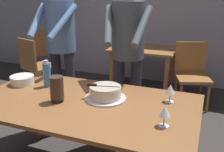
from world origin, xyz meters
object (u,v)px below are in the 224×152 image
Objects in this scene: wine_glass_far at (165,112)px; background_chair_2 at (43,50)px; cake_knife at (97,85)px; person_standing_beside at (61,40)px; water_bottle at (47,75)px; background_table at (143,58)px; person_cutting_cake at (128,46)px; background_chair_3 at (192,72)px; wine_glass_near at (170,90)px; cake_on_platter at (105,93)px; plate_stack at (22,80)px; background_chair_1 at (36,64)px; hurricane_lamp at (57,89)px; main_dining_table at (84,112)px.

wine_glass_far is 3.77m from background_chair_2.
person_standing_beside reaches higher than cake_knife.
water_bottle reaches higher than background_table.
person_cutting_cake reaches higher than cake_knife.
background_chair_2 and background_chair_3 have the same top height.
wine_glass_near is 0.16× the size of background_chair_3.
cake_knife is 0.16× the size of person_cutting_cake.
cake_on_platter is at bearing 13.75° from cake_knife.
plate_stack is 0.24× the size of background_chair_1.
background_chair_1 is (-1.43, 1.59, -0.37)m from hurricane_lamp.
cake_knife is 1.86× the size of wine_glass_near.
background_chair_1 is at bearing 150.66° from wine_glass_near.
plate_stack is 1.66m from background_chair_1.
person_standing_beside is 1.38m from background_chair_1.
background_chair_2 is (-1.38, 2.22, -0.30)m from plate_stack.
water_bottle is 2.76m from background_chair_2.
background_chair_3 is at bearing 10.80° from background_chair_1.
wine_glass_near is at bearing 3.00° from water_bottle.
person_cutting_cake is at bearing 66.94° from hurricane_lamp.
background_chair_2 is at bearing 134.81° from cake_on_platter.
person_standing_beside is at bearing 82.31° from plate_stack.
plate_stack is 0.88× the size of water_bottle.
main_dining_table is at bearing -159.13° from wine_glass_near.
plate_stack is at bearing 167.32° from wine_glass_far.
cake_on_platter is at bearing -38.47° from background_chair_1.
wine_glass_far is 0.58× the size of water_bottle.
background_chair_1 is at bearing 131.08° from water_bottle.
plate_stack is 0.24× the size of background_chair_2.
plate_stack is 0.65m from person_standing_beside.
background_chair_2 is (-2.74, 2.13, -0.36)m from wine_glass_near.
water_bottle is 0.38m from hurricane_lamp.
background_chair_3 is at bearing 88.42° from wine_glass_near.
cake_on_platter is at bearing -165.45° from wine_glass_near.
person_standing_beside is 1.62m from background_table.
person_cutting_cake is at bearing 32.53° from plate_stack.
background_table is 1.68m from background_chair_1.
cake_knife is 0.54m from water_bottle.
cake_on_platter is at bearing 152.57° from wine_glass_far.
background_table is at bearing 94.03° from cake_knife.
water_bottle is 0.28× the size of background_chair_3.
cake_knife is 0.65m from person_cutting_cake.
person_standing_beside is (-0.79, 0.62, 0.27)m from cake_on_platter.
wine_glass_far is at bearing -58.33° from person_cutting_cake.
person_cutting_cake is (0.33, 0.78, 0.22)m from hurricane_lamp.
background_chair_1 is (-2.30, 1.68, -0.36)m from wine_glass_far.
background_chair_3 reaches higher than wine_glass_far.
cake_knife is at bearing -85.97° from background_table.
cake_knife is (-0.07, -0.02, 0.06)m from cake_on_platter.
wine_glass_far is 0.16× the size of background_chair_1.
background_chair_1 is at bearing -60.93° from background_chair_2.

